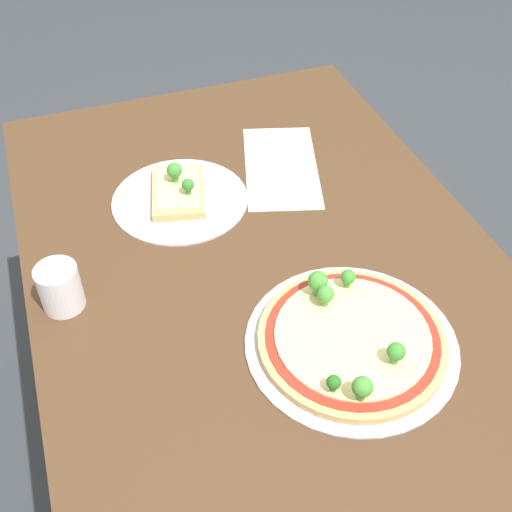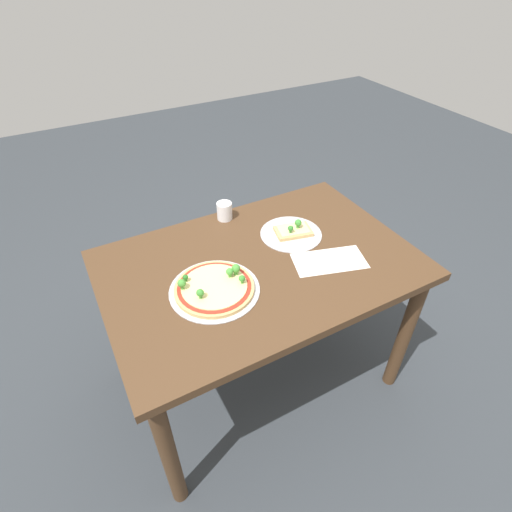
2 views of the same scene
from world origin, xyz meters
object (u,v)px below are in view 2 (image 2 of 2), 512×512
Objects in this scene: pizza_tray_whole at (214,287)px; drinking_cup at (224,211)px; dining_table at (260,280)px; pizza_tray_slice at (292,232)px.

drinking_cup is (-0.23, -0.41, 0.03)m from pizza_tray_whole.
drinking_cup reaches higher than dining_table.
pizza_tray_whole is 0.47m from drinking_cup.
pizza_tray_slice is (-0.44, -0.16, -0.00)m from pizza_tray_whole.
pizza_tray_whole is at bearing 15.11° from dining_table.
dining_table is 0.26m from pizza_tray_whole.
drinking_cup is at bearing -91.42° from dining_table.
pizza_tray_whole is (0.22, 0.06, 0.11)m from dining_table.
pizza_tray_slice is 0.32m from drinking_cup.
drinking_cup is (0.21, -0.25, 0.03)m from pizza_tray_slice.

